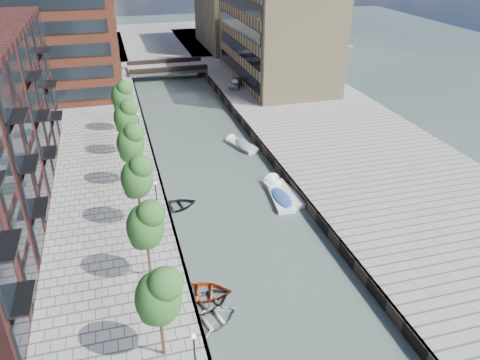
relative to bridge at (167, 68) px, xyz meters
name	(u,v)px	position (x,y,z in m)	size (l,w,h in m)	color
water	(206,150)	(0.00, -32.00, -1.39)	(300.00, 300.00, 0.00)	#38473F
quay_right	(334,131)	(16.00, -32.00, -0.89)	(20.00, 140.00, 1.00)	gray
quay_wall_left	(152,152)	(-6.10, -32.00, -0.89)	(0.25, 140.00, 1.00)	#332823
quay_wall_right	(257,140)	(6.10, -32.00, -0.89)	(0.25, 140.00, 1.00)	#332823
far_closure	(150,41)	(0.00, 28.00, -0.89)	(80.00, 40.00, 1.00)	gray
tan_block_near	(276,35)	(16.00, -10.00, 6.61)	(12.00, 25.00, 14.00)	tan
tan_block_far	(233,5)	(16.00, 16.00, 7.61)	(12.00, 20.00, 16.00)	tan
bridge	(167,68)	(0.00, 0.00, 0.00)	(13.00, 6.00, 1.30)	gray
tree_1	(158,295)	(-8.50, -61.00, 3.92)	(2.50, 2.50, 5.95)	#382619
tree_2	(145,224)	(-8.50, -54.00, 3.92)	(2.50, 2.50, 5.95)	#382619
tree_3	(136,176)	(-8.50, -47.00, 3.92)	(2.50, 2.50, 5.95)	#382619
tree_4	(130,142)	(-8.50, -40.00, 3.92)	(2.50, 2.50, 5.95)	#382619
tree_5	(125,116)	(-8.50, -33.00, 3.92)	(2.50, 2.50, 5.95)	#382619
tree_6	(122,95)	(-8.50, -26.00, 3.92)	(2.50, 2.50, 5.95)	#382619
lamp_0	(195,358)	(-7.20, -64.00, 2.12)	(0.24, 0.24, 4.12)	black
lamp_1	(157,200)	(-7.20, -48.00, 2.12)	(0.24, 0.24, 4.12)	black
lamp_2	(139,127)	(-7.20, -32.00, 2.12)	(0.24, 0.24, 4.12)	black
sloop_1	(206,305)	(-5.26, -56.79, -1.39)	(2.95, 4.13, 0.85)	black
sloop_2	(201,295)	(-5.35, -55.78, -1.39)	(3.07, 4.30, 0.89)	#9D3511
sloop_3	(210,323)	(-5.32, -58.48, -1.39)	(2.98, 4.18, 0.87)	silver
sloop_4	(175,208)	(-5.40, -43.86, -1.39)	(3.02, 4.23, 0.88)	black
motorboat_2	(281,192)	(4.83, -43.83, -1.28)	(2.52, 5.88, 1.90)	silver
motorboat_3	(280,198)	(4.37, -44.94, -1.20)	(2.16, 4.97, 1.60)	white
motorboat_4	(241,145)	(4.12, -32.19, -1.20)	(3.14, 4.89, 1.54)	#B0B0AE
car	(235,83)	(8.80, -12.49, 0.30)	(1.63, 4.05, 1.38)	#BABEC0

